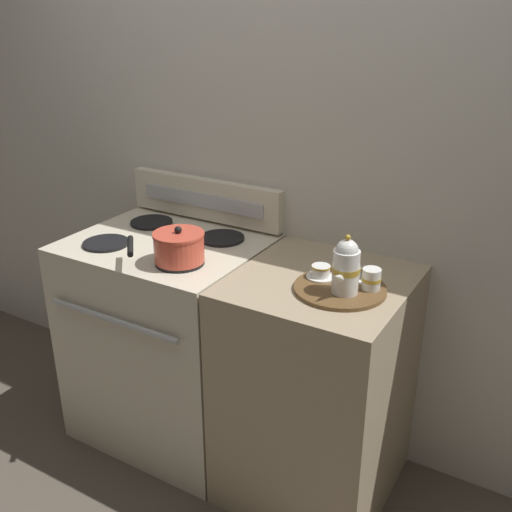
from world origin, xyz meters
name	(u,v)px	position (x,y,z in m)	size (l,w,h in m)	color
ground_plane	(232,447)	(0.00, 0.00, 0.00)	(6.00, 6.00, 0.00)	brown
wall_back	(272,193)	(0.00, 0.35, 1.10)	(6.00, 0.05, 2.20)	beige
stove	(171,339)	(-0.31, 0.00, 0.47)	(0.79, 0.67, 0.94)	beige
control_panel	(205,199)	(-0.31, 0.30, 1.04)	(0.77, 0.05, 0.18)	beige
side_counter	(316,388)	(0.40, 0.00, 0.47)	(0.62, 0.64, 0.93)	tan
saucepan	(178,247)	(-0.13, -0.15, 1.00)	(0.29, 0.28, 0.14)	#D14C38
serving_tray	(340,289)	(0.49, -0.05, 0.94)	(0.32, 0.32, 0.01)	brown
teapot	(346,267)	(0.52, -0.08, 1.04)	(0.09, 0.15, 0.21)	white
teacup_left	(321,272)	(0.40, -0.01, 0.97)	(0.10, 0.10, 0.05)	white
teacup_right	(352,272)	(0.50, 0.04, 0.97)	(0.10, 0.10, 0.05)	white
creamer_jug	(371,279)	(0.58, -0.01, 0.98)	(0.07, 0.07, 0.07)	white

